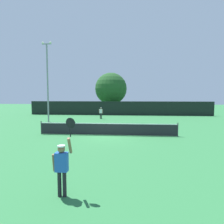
# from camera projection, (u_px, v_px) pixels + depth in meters

# --- Properties ---
(ground_plane) EXTENTS (120.00, 120.00, 0.00)m
(ground_plane) POSITION_uv_depth(u_px,v_px,m) (107.00, 135.00, 15.92)
(ground_plane) COLOR #2D723D
(tennis_net) EXTENTS (11.01, 0.08, 1.07)m
(tennis_net) POSITION_uv_depth(u_px,v_px,m) (107.00, 129.00, 15.88)
(tennis_net) COLOR #232328
(tennis_net) RESTS_ON ground
(perimeter_fence) EXTENTS (29.90, 0.12, 2.26)m
(perimeter_fence) POSITION_uv_depth(u_px,v_px,m) (119.00, 108.00, 32.69)
(perimeter_fence) COLOR black
(perimeter_fence) RESTS_ON ground
(player_serving) EXTENTS (0.68, 0.39, 2.45)m
(player_serving) POSITION_uv_depth(u_px,v_px,m) (62.00, 163.00, 6.13)
(player_serving) COLOR blue
(player_serving) RESTS_ON ground
(player_receiving) EXTENTS (0.57, 0.23, 1.54)m
(player_receiving) POSITION_uv_depth(u_px,v_px,m) (101.00, 112.00, 27.44)
(player_receiving) COLOR white
(player_receiving) RESTS_ON ground
(tennis_ball) EXTENTS (0.07, 0.07, 0.07)m
(tennis_ball) POSITION_uv_depth(u_px,v_px,m) (79.00, 132.00, 17.19)
(tennis_ball) COLOR #CCE033
(tennis_ball) RESTS_ON ground
(light_pole) EXTENTS (1.18, 0.28, 9.44)m
(light_pole) POSITION_uv_depth(u_px,v_px,m) (47.00, 78.00, 23.49)
(light_pole) COLOR gray
(light_pole) RESTS_ON ground
(large_tree) EXTENTS (5.90, 5.90, 7.46)m
(large_tree) POSITION_uv_depth(u_px,v_px,m) (111.00, 89.00, 37.26)
(large_tree) COLOR brown
(large_tree) RESTS_ON ground
(parked_car_near) EXTENTS (1.92, 4.20, 1.69)m
(parked_car_near) POSITION_uv_depth(u_px,v_px,m) (134.00, 107.00, 41.13)
(parked_car_near) COLOR white
(parked_car_near) RESTS_ON ground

